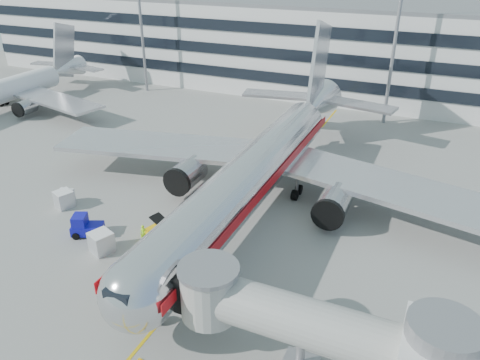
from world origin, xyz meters
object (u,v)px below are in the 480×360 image
at_px(main_jet, 262,164).
at_px(baggage_tug, 85,226).
at_px(cargo_container_right, 64,199).
at_px(cargo_container_front, 101,242).
at_px(belt_loader, 168,237).
at_px(ramp_worker, 143,233).
at_px(cargo_container_left, 65,198).

distance_m(main_jet, baggage_tug, 18.19).
relative_size(main_jet, cargo_container_right, 23.97).
distance_m(main_jet, cargo_container_front, 17.43).
height_order(main_jet, cargo_container_front, main_jet).
relative_size(main_jet, belt_loader, 10.26).
bearing_deg(cargo_container_front, belt_loader, 37.08).
bearing_deg(ramp_worker, main_jet, 32.13).
xyz_separation_m(main_jet, cargo_container_front, (-9.41, -14.29, -3.29)).
distance_m(cargo_container_left, cargo_container_front, 10.23).
xyz_separation_m(main_jet, ramp_worker, (-6.94, -11.49, -3.40)).
distance_m(baggage_tug, cargo_container_left, 6.85).
bearing_deg(main_jet, baggage_tug, -134.23).
distance_m(belt_loader, cargo_container_front, 5.81).
xyz_separation_m(cargo_container_right, ramp_worker, (11.15, -1.98, -0.04)).
relative_size(baggage_tug, cargo_container_left, 1.81).
bearing_deg(baggage_tug, belt_loader, 14.75).
xyz_separation_m(main_jet, baggage_tug, (-12.48, -12.82, -3.32)).
xyz_separation_m(baggage_tug, ramp_worker, (5.54, 1.33, -0.08)).
xyz_separation_m(main_jet, belt_loader, (-4.78, -10.79, -3.58)).
bearing_deg(belt_loader, cargo_container_front, -142.92).
bearing_deg(main_jet, ramp_worker, -121.13).
xyz_separation_m(cargo_container_left, cargo_container_front, (8.86, -5.11, 0.14)).
bearing_deg(cargo_container_front, cargo_container_left, 150.04).
height_order(cargo_container_left, ramp_worker, ramp_worker).
xyz_separation_m(cargo_container_left, cargo_container_right, (0.19, -0.33, 0.07)).
bearing_deg(cargo_container_right, cargo_container_front, -28.85).
distance_m(cargo_container_left, cargo_container_right, 0.39).
relative_size(belt_loader, cargo_container_right, 2.34).
bearing_deg(cargo_container_front, cargo_container_right, 151.15).
bearing_deg(cargo_container_left, belt_loader, -6.82).
bearing_deg(main_jet, belt_loader, -113.91).
height_order(baggage_tug, cargo_container_left, baggage_tug).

